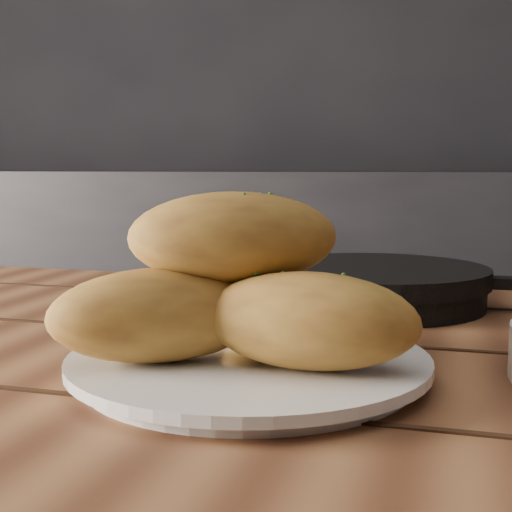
{
  "coord_description": "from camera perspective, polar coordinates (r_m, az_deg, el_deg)",
  "views": [
    {
      "loc": [
        0.35,
        0.13,
        0.91
      ],
      "look_at": [
        0.2,
        0.65,
        0.84
      ],
      "focal_mm": 50.0,
      "sensor_mm": 36.0,
      "label": 1
    }
  ],
  "objects": [
    {
      "name": "bread_rolls",
      "position": [
        0.53,
        -1.28,
        -2.91
      ],
      "size": [
        0.27,
        0.25,
        0.12
      ],
      "color": "#BA8933",
      "rests_on": "plate"
    },
    {
      "name": "skillet",
      "position": [
        0.83,
        9.53,
        -2.29
      ],
      "size": [
        0.4,
        0.26,
        0.05
      ],
      "color": "black",
      "rests_on": "table"
    },
    {
      "name": "counter",
      "position": [
        1.67,
        3.35,
        -8.86
      ],
      "size": [
        2.8,
        0.6,
        0.9
      ],
      "primitive_type": "cube",
      "color": "black",
      "rests_on": "ground"
    },
    {
      "name": "plate",
      "position": [
        0.54,
        -0.59,
        -8.72
      ],
      "size": [
        0.27,
        0.27,
        0.02
      ],
      "color": "silver",
      "rests_on": "table"
    },
    {
      "name": "table",
      "position": [
        0.6,
        2.16,
        -18.64
      ],
      "size": [
        1.37,
        0.9,
        0.75
      ],
      "color": "brown",
      "rests_on": "ground"
    }
  ]
}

